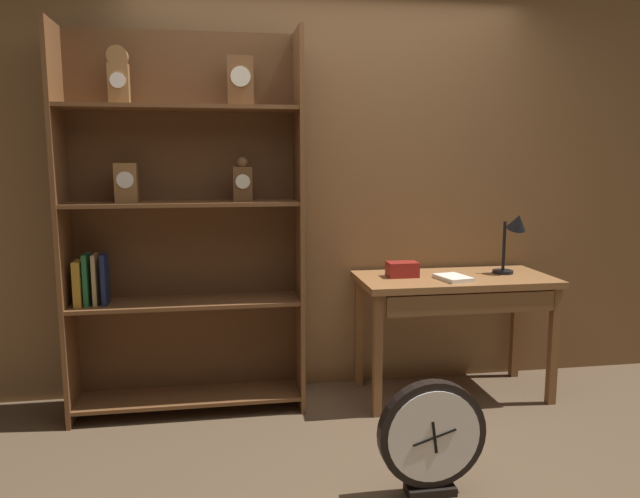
% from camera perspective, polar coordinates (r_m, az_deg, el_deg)
% --- Properties ---
extents(ground_plane, '(10.00, 10.00, 0.00)m').
position_cam_1_polar(ground_plane, '(3.03, 5.57, -21.31)').
color(ground_plane, brown).
extents(back_wood_panel, '(4.80, 0.05, 2.60)m').
position_cam_1_polar(back_wood_panel, '(3.94, 0.81, 5.57)').
color(back_wood_panel, brown).
rests_on(back_wood_panel, ground).
extents(bookshelf, '(1.35, 0.33, 2.23)m').
position_cam_1_polar(bookshelf, '(3.61, -12.87, 2.08)').
color(bookshelf, brown).
rests_on(bookshelf, ground).
extents(workbench, '(1.21, 0.58, 0.77)m').
position_cam_1_polar(workbench, '(3.87, 12.68, -4.07)').
color(workbench, brown).
rests_on(workbench, ground).
extents(desk_lamp, '(0.19, 0.19, 0.40)m').
position_cam_1_polar(desk_lamp, '(4.00, 17.84, 1.43)').
color(desk_lamp, black).
rests_on(desk_lamp, workbench).
extents(toolbox_small, '(0.19, 0.12, 0.09)m').
position_cam_1_polar(toolbox_small, '(3.79, 7.78, -1.92)').
color(toolbox_small, maroon).
rests_on(toolbox_small, workbench).
extents(open_repair_manual, '(0.20, 0.25, 0.02)m').
position_cam_1_polar(open_repair_manual, '(3.75, 12.46, -2.68)').
color(open_repair_manual, silver).
rests_on(open_repair_manual, workbench).
extents(round_clock_large, '(0.49, 0.11, 0.53)m').
position_cam_1_polar(round_clock_large, '(2.87, 10.51, -17.07)').
color(round_clock_large, black).
rests_on(round_clock_large, ground).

